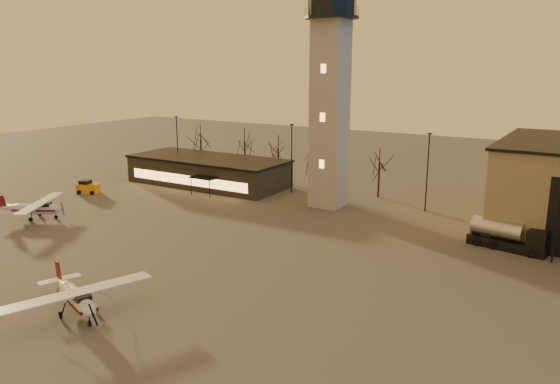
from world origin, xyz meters
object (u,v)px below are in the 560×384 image
(fuel_truck, at_px, (508,238))
(service_cart, at_px, (88,188))
(terminal, at_px, (208,171))
(cessna_rear, at_px, (38,211))
(control_tower, at_px, (330,82))
(cessna_front, at_px, (78,303))

(fuel_truck, distance_m, service_cart, 57.22)
(terminal, relative_size, cessna_rear, 2.52)
(control_tower, height_order, terminal, control_tower)
(fuel_truck, height_order, service_cart, fuel_truck)
(cessna_front, bearing_deg, control_tower, 108.07)
(terminal, bearing_deg, control_tower, -5.15)
(cessna_rear, relative_size, fuel_truck, 1.24)
(control_tower, distance_m, cessna_rear, 39.74)
(terminal, height_order, fuel_truck, terminal)
(terminal, distance_m, fuel_truck, 46.30)
(control_tower, bearing_deg, cessna_front, -91.95)
(terminal, xyz_separation_m, cessna_rear, (-5.49, -26.28, -1.13))
(terminal, bearing_deg, cessna_rear, -101.80)
(cessna_rear, height_order, service_cart, cessna_rear)
(service_cart, bearing_deg, cessna_front, -62.01)
(control_tower, xyz_separation_m, cessna_rear, (-27.49, -24.29, -15.30))
(fuel_truck, bearing_deg, cessna_front, -116.54)
(control_tower, height_order, cessna_front, control_tower)
(cessna_rear, distance_m, fuel_truck, 54.27)
(cessna_rear, relative_size, service_cart, 2.94)
(terminal, xyz_separation_m, cessna_front, (20.66, -41.21, -1.11))
(terminal, bearing_deg, service_cart, -128.92)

